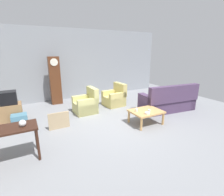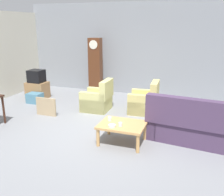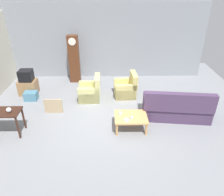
{
  "view_description": "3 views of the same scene",
  "coord_description": "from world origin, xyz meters",
  "px_view_note": "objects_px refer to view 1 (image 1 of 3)",
  "views": [
    {
      "loc": [
        -2.57,
        -4.35,
        2.26
      ],
      "look_at": [
        -0.11,
        0.27,
        0.76
      ],
      "focal_mm": 27.02,
      "sensor_mm": 36.0,
      "label": 1
    },
    {
      "loc": [
        2.18,
        -5.26,
        2.44
      ],
      "look_at": [
        0.25,
        0.14,
        0.78
      ],
      "focal_mm": 40.85,
      "sensor_mm": 36.0,
      "label": 2
    },
    {
      "loc": [
        0.06,
        -5.82,
        4.01
      ],
      "look_at": [
        0.15,
        0.05,
        0.76
      ],
      "focal_mm": 34.98,
      "sensor_mm": 36.0,
      "label": 3
    }
  ],
  "objects_px": {
    "console_table_dark": "(2,134)",
    "framed_picture_leaning": "(59,121)",
    "coffee_table_wood": "(146,112)",
    "cup_blue_rimmed": "(149,111)",
    "tv_stand_cabinet": "(11,112)",
    "armchair_olive_near": "(86,105)",
    "bowl_white_stacked": "(147,113)",
    "storage_box_blue": "(20,119)",
    "glass_dome_cloche": "(23,123)",
    "tv_crt": "(8,98)",
    "cup_white_porcelain": "(137,110)",
    "armchair_olive_far": "(115,98)",
    "grandfather_clock": "(55,81)",
    "couch_floral": "(168,102)"
  },
  "relations": [
    {
      "from": "armchair_olive_far",
      "to": "framed_picture_leaning",
      "type": "distance_m",
      "value": 2.77
    },
    {
      "from": "tv_crt",
      "to": "cup_blue_rimmed",
      "type": "distance_m",
      "value": 4.51
    },
    {
      "from": "framed_picture_leaning",
      "to": "glass_dome_cloche",
      "type": "xyz_separation_m",
      "value": [
        -0.9,
        -1.13,
        0.57
      ]
    },
    {
      "from": "coffee_table_wood",
      "to": "console_table_dark",
      "type": "bearing_deg",
      "value": -177.36
    },
    {
      "from": "grandfather_clock",
      "to": "tv_crt",
      "type": "bearing_deg",
      "value": -145.89
    },
    {
      "from": "armchair_olive_near",
      "to": "tv_stand_cabinet",
      "type": "height_order",
      "value": "armchair_olive_near"
    },
    {
      "from": "coffee_table_wood",
      "to": "tv_crt",
      "type": "distance_m",
      "value": 4.45
    },
    {
      "from": "glass_dome_cloche",
      "to": "bowl_white_stacked",
      "type": "bearing_deg",
      "value": -0.38
    },
    {
      "from": "tv_stand_cabinet",
      "to": "framed_picture_leaning",
      "type": "relative_size",
      "value": 1.13
    },
    {
      "from": "armchair_olive_far",
      "to": "framed_picture_leaning",
      "type": "height_order",
      "value": "armchair_olive_far"
    },
    {
      "from": "coffee_table_wood",
      "to": "cup_blue_rimmed",
      "type": "distance_m",
      "value": 0.17
    },
    {
      "from": "couch_floral",
      "to": "cup_white_porcelain",
      "type": "distance_m",
      "value": 1.88
    },
    {
      "from": "grandfather_clock",
      "to": "couch_floral",
      "type": "bearing_deg",
      "value": -39.06
    },
    {
      "from": "console_table_dark",
      "to": "storage_box_blue",
      "type": "bearing_deg",
      "value": 83.09
    },
    {
      "from": "couch_floral",
      "to": "framed_picture_leaning",
      "type": "distance_m",
      "value": 4.02
    },
    {
      "from": "framed_picture_leaning",
      "to": "bowl_white_stacked",
      "type": "xyz_separation_m",
      "value": [
        2.35,
        -1.15,
        0.2
      ]
    },
    {
      "from": "console_table_dark",
      "to": "grandfather_clock",
      "type": "relative_size",
      "value": 0.65
    },
    {
      "from": "coffee_table_wood",
      "to": "tv_crt",
      "type": "xyz_separation_m",
      "value": [
        -3.77,
        2.32,
        0.4
      ]
    },
    {
      "from": "armchair_olive_near",
      "to": "glass_dome_cloche",
      "type": "relative_size",
      "value": 6.52
    },
    {
      "from": "framed_picture_leaning",
      "to": "tv_crt",
      "type": "bearing_deg",
      "value": 132.18
    },
    {
      "from": "storage_box_blue",
      "to": "glass_dome_cloche",
      "type": "relative_size",
      "value": 3.24
    },
    {
      "from": "tv_stand_cabinet",
      "to": "glass_dome_cloche",
      "type": "xyz_separation_m",
      "value": [
        0.37,
        -2.54,
        0.54
      ]
    },
    {
      "from": "cup_blue_rimmed",
      "to": "bowl_white_stacked",
      "type": "bearing_deg",
      "value": -147.1
    },
    {
      "from": "coffee_table_wood",
      "to": "glass_dome_cloche",
      "type": "bearing_deg",
      "value": -176.42
    },
    {
      "from": "glass_dome_cloche",
      "to": "cup_blue_rimmed",
      "type": "xyz_separation_m",
      "value": [
        3.4,
        0.07,
        -0.35
      ]
    },
    {
      "from": "coffee_table_wood",
      "to": "grandfather_clock",
      "type": "distance_m",
      "value": 4.09
    },
    {
      "from": "framed_picture_leaning",
      "to": "cup_white_porcelain",
      "type": "distance_m",
      "value": 2.35
    },
    {
      "from": "console_table_dark",
      "to": "framed_picture_leaning",
      "type": "xyz_separation_m",
      "value": [
        1.28,
        1.09,
        -0.39
      ]
    },
    {
      "from": "storage_box_blue",
      "to": "bowl_white_stacked",
      "type": "relative_size",
      "value": 2.97
    },
    {
      "from": "tv_crt",
      "to": "cup_white_porcelain",
      "type": "xyz_separation_m",
      "value": [
        3.46,
        -2.24,
        -0.29
      ]
    },
    {
      "from": "cup_white_porcelain",
      "to": "storage_box_blue",
      "type": "bearing_deg",
      "value": 151.47
    },
    {
      "from": "couch_floral",
      "to": "bowl_white_stacked",
      "type": "xyz_separation_m",
      "value": [
        -1.65,
        -0.78,
        0.1
      ]
    },
    {
      "from": "armchair_olive_far",
      "to": "console_table_dark",
      "type": "relative_size",
      "value": 0.71
    },
    {
      "from": "coffee_table_wood",
      "to": "console_table_dark",
      "type": "distance_m",
      "value": 3.79
    },
    {
      "from": "framed_picture_leaning",
      "to": "cup_blue_rimmed",
      "type": "distance_m",
      "value": 2.72
    },
    {
      "from": "cup_blue_rimmed",
      "to": "tv_stand_cabinet",
      "type": "bearing_deg",
      "value": 146.88
    },
    {
      "from": "armchair_olive_near",
      "to": "bowl_white_stacked",
      "type": "bearing_deg",
      "value": -60.31
    },
    {
      "from": "framed_picture_leaning",
      "to": "armchair_olive_near",
      "type": "bearing_deg",
      "value": 37.95
    },
    {
      "from": "tv_crt",
      "to": "armchair_olive_near",
      "type": "bearing_deg",
      "value": -11.37
    },
    {
      "from": "coffee_table_wood",
      "to": "storage_box_blue",
      "type": "height_order",
      "value": "coffee_table_wood"
    },
    {
      "from": "armchair_olive_near",
      "to": "coffee_table_wood",
      "type": "xyz_separation_m",
      "value": [
        1.33,
        -1.83,
        0.06
      ]
    },
    {
      "from": "couch_floral",
      "to": "cup_blue_rimmed",
      "type": "xyz_separation_m",
      "value": [
        -1.51,
        -0.68,
        0.12
      ]
    },
    {
      "from": "couch_floral",
      "to": "armchair_olive_far",
      "type": "bearing_deg",
      "value": 134.08
    },
    {
      "from": "tv_crt",
      "to": "cup_blue_rimmed",
      "type": "relative_size",
      "value": 5.9
    },
    {
      "from": "storage_box_blue",
      "to": "cup_blue_rimmed",
      "type": "bearing_deg",
      "value": -29.11
    },
    {
      "from": "couch_floral",
      "to": "bowl_white_stacked",
      "type": "bearing_deg",
      "value": -154.81
    },
    {
      "from": "cup_blue_rimmed",
      "to": "couch_floral",
      "type": "bearing_deg",
      "value": 24.37
    },
    {
      "from": "framed_picture_leaning",
      "to": "glass_dome_cloche",
      "type": "height_order",
      "value": "glass_dome_cloche"
    },
    {
      "from": "framed_picture_leaning",
      "to": "cup_white_porcelain",
      "type": "height_order",
      "value": "cup_white_porcelain"
    },
    {
      "from": "coffee_table_wood",
      "to": "armchair_olive_far",
      "type": "bearing_deg",
      "value": 89.42
    }
  ]
}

